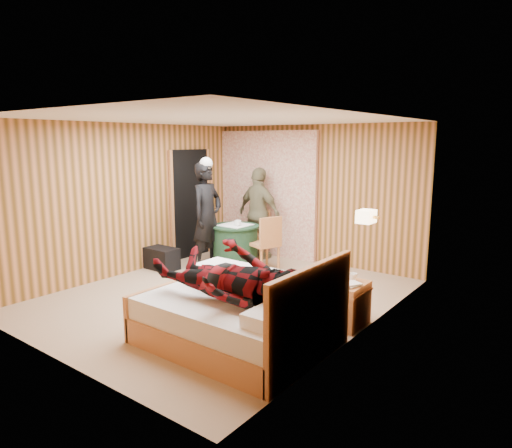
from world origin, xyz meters
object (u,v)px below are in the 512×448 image
Objects in this scene: bed at (239,316)px; chair_far at (257,230)px; wall_lamp at (366,216)px; chair_near at (267,240)px; man_on_bed at (227,264)px; nightstand at (347,304)px; round_table at (235,245)px; man_at_table at (259,213)px; woman_standing at (207,216)px; duffel_bag at (160,258)px.

chair_far is (-2.05, 3.07, 0.24)m from bed.
wall_lamp is 3.34m from chair_far.
man_on_bed reaches higher than chair_near.
bed reaches higher than chair_far.
round_table is (-2.79, 1.25, 0.10)m from nightstand.
bed is 1.14× the size of man_at_table.
woman_standing is (-3.09, 0.86, 0.65)m from nightstand.
woman_standing is (-0.29, -1.07, 0.39)m from chair_far.
man_at_table is at bearing 144.90° from nightstand.
chair_near is at bearing 117.65° from man_on_bed.
man_on_bed reaches higher than chair_far.
chair_far is at bearing -19.45° from woman_standing.
woman_standing is (-2.34, 2.00, 0.63)m from bed.
woman_standing is (-0.96, -0.44, 0.37)m from chair_near.
chair_far reaches higher than duffel_bag.
man_at_table is at bearing 121.73° from man_on_bed.
chair_near is 0.99m from man_at_table.
man_on_bed reaches higher than bed.
round_table is at bearing 44.54° from duffel_bag.
wall_lamp is at bearing -17.63° from round_table.
man_on_bed is (1.40, -2.67, 0.39)m from chair_near.
man_at_table is (-2.79, 1.96, 0.59)m from nightstand.
round_table is at bearing 130.39° from bed.
nightstand is 0.31× the size of man_on_bed.
nightstand is 0.59× the size of chair_far.
bed is 2.04× the size of chair_near.
round_table reaches higher than nightstand.
bed is at bearing 131.60° from man_at_table.
chair_near is at bearing 148.65° from nightstand.
nightstand is at bearing 153.23° from man_at_table.
man_at_table is (-0.66, 0.66, 0.30)m from chair_near.
round_table is at bearing 128.16° from man_on_bed.
wall_lamp is 0.13× the size of bed.
woman_standing is 3.25m from man_on_bed.
round_table is at bearing 162.37° from wall_lamp.
man_at_table reaches higher than wall_lamp.
nightstand is at bearing -24.14° from round_table.
man_on_bed is (3.00, -1.69, 0.76)m from duffel_bag.
man_on_bed is (-0.77, -1.72, -0.35)m from wall_lamp.
wall_lamp is at bearing 65.80° from man_on_bed.
duffel_bag is (-3.73, 0.32, -0.09)m from nightstand.
man_on_bed is at bearing -29.49° from duffel_bag.
bed reaches higher than nightstand.
nightstand is 3.46m from man_at_table.
chair_far is 0.92m from chair_near.
bed is 0.69m from man_on_bed.
round_table is at bearing -66.16° from chair_near.
chair_near is 1.45× the size of duffel_bag.
wall_lamp reaches higher than round_table.
chair_near is at bearing 156.46° from wall_lamp.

